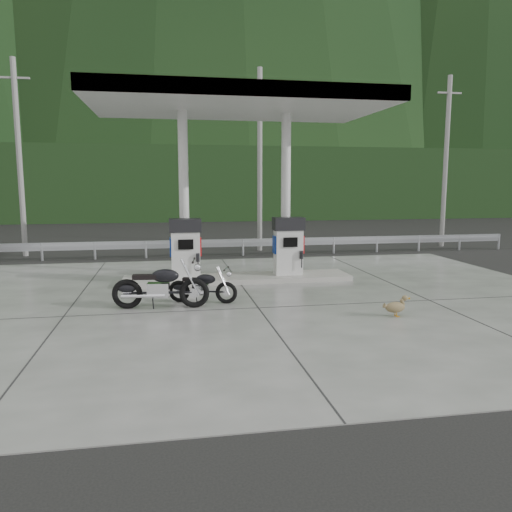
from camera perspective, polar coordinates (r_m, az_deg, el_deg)
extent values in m
plane|color=black|center=(13.13, -0.52, -4.98)|extent=(160.00, 160.00, 0.00)
cube|color=slate|center=(13.12, -0.52, -4.93)|extent=(18.00, 14.00, 0.02)
cube|color=gray|center=(15.52, -2.07, -2.55)|extent=(7.00, 1.40, 0.15)
cylinder|color=silver|center=(15.51, -8.24, 6.94)|extent=(0.30, 0.30, 5.00)
cylinder|color=silver|center=(15.95, 3.42, 7.04)|extent=(0.30, 0.30, 5.00)
cube|color=silver|center=(15.43, -2.18, 17.07)|extent=(8.50, 5.00, 0.40)
cube|color=black|center=(24.38, -5.08, 1.15)|extent=(60.00, 7.00, 0.01)
cylinder|color=gray|center=(22.88, -25.43, 9.97)|extent=(0.22, 0.22, 8.00)
cylinder|color=gray|center=(22.50, 0.43, 10.79)|extent=(0.22, 0.22, 8.00)
cylinder|color=gray|center=(25.73, 20.86, 9.94)|extent=(0.22, 0.22, 8.00)
cube|color=black|center=(42.65, -7.40, 8.19)|extent=(80.00, 6.00, 6.00)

